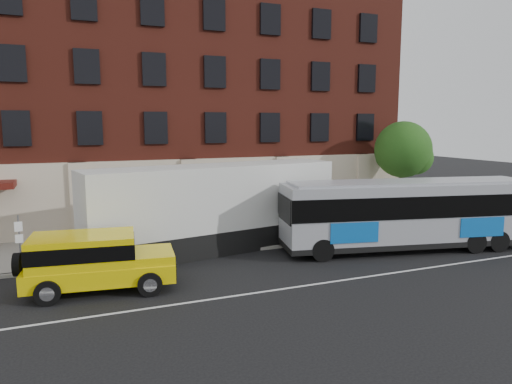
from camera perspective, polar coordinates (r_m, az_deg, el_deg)
name	(u,v)px	position (r m, az deg, el deg)	size (l,w,h in m)	color
ground	(270,296)	(17.55, 1.70, -12.42)	(120.00, 120.00, 0.00)	black
sidewalk	(202,239)	(25.66, -6.52, -5.61)	(60.00, 6.00, 0.15)	gray
kerb	(219,253)	(22.87, -4.46, -7.30)	(60.00, 0.25, 0.15)	gray
lane_line	(265,292)	(17.98, 1.04, -11.89)	(60.00, 0.12, 0.01)	silver
building	(167,102)	(32.64, -10.61, 10.54)	(30.00, 12.10, 15.00)	maroon
sign_pole	(20,241)	(21.75, -26.57, -5.24)	(0.30, 0.20, 2.50)	slate
street_tree	(404,152)	(31.81, 17.33, 4.65)	(3.60, 3.60, 6.20)	#3E2C1F
city_bus	(409,212)	(24.42, 17.92, -2.29)	(12.84, 5.19, 3.44)	#94979E
yellow_suv	(93,259)	(18.69, -18.99, -7.60)	(5.77, 3.00, 2.16)	yellow
shipping_container	(215,209)	(23.19, -4.95, -2.01)	(12.88, 4.72, 4.21)	black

